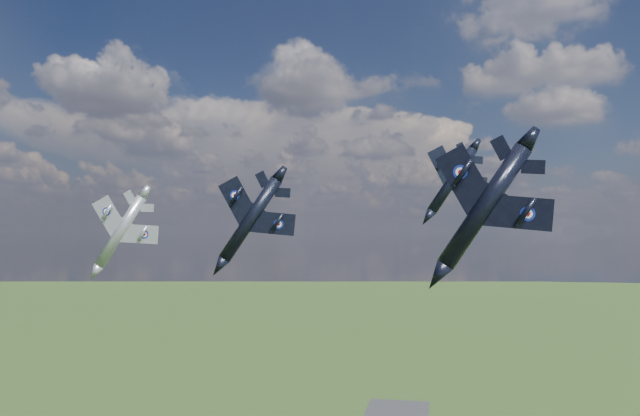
% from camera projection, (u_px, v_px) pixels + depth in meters
% --- Properties ---
extents(jet_lead_navy, '(12.43, 15.58, 7.89)m').
position_uv_depth(jet_lead_navy, '(251.00, 219.00, 66.37)').
color(jet_lead_navy, black).
extents(jet_right_navy, '(12.11, 16.60, 9.20)m').
position_uv_depth(jet_right_navy, '(484.00, 207.00, 52.43)').
color(jet_right_navy, black).
extents(jet_high_navy, '(15.08, 17.91, 8.82)m').
position_uv_depth(jet_high_navy, '(452.00, 180.00, 90.65)').
color(jet_high_navy, black).
extents(jet_left_silver, '(13.14, 16.15, 7.82)m').
position_uv_depth(jet_left_silver, '(121.00, 231.00, 80.15)').
color(jet_left_silver, '#A0A5AB').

